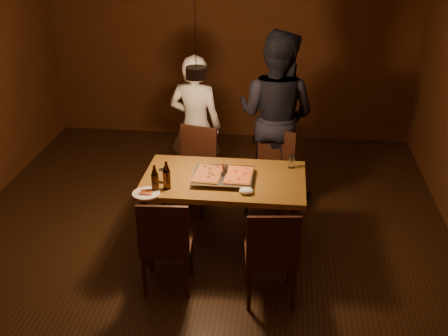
# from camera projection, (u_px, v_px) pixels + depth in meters

# --- Properties ---
(room_shell) EXTENTS (6.00, 6.00, 6.00)m
(room_shell) POSITION_uv_depth(u_px,v_px,m) (197.00, 112.00, 4.89)
(room_shell) COLOR #331F0E
(room_shell) RESTS_ON ground
(dining_table) EXTENTS (1.50, 0.90, 0.75)m
(dining_table) POSITION_uv_depth(u_px,v_px,m) (224.00, 185.00, 5.22)
(dining_table) COLOR olive
(dining_table) RESTS_ON floor
(chair_far_left) EXTENTS (0.51, 0.51, 0.49)m
(chair_far_left) POSITION_uv_depth(u_px,v_px,m) (195.00, 161.00, 6.04)
(chair_far_left) COLOR #38190F
(chair_far_left) RESTS_ON floor
(chair_far_right) EXTENTS (0.53, 0.53, 0.49)m
(chair_far_right) POSITION_uv_depth(u_px,v_px,m) (273.00, 165.00, 5.95)
(chair_far_right) COLOR #38190F
(chair_far_right) RESTS_ON floor
(chair_near_left) EXTENTS (0.45, 0.45, 0.49)m
(chair_near_left) POSITION_uv_depth(u_px,v_px,m) (165.00, 238.00, 4.65)
(chair_near_left) COLOR #38190F
(chair_near_left) RESTS_ON floor
(chair_near_right) EXTENTS (0.47, 0.47, 0.49)m
(chair_near_right) POSITION_uv_depth(u_px,v_px,m) (272.00, 249.00, 4.50)
(chair_near_right) COLOR #38190F
(chair_near_right) RESTS_ON floor
(pizza_tray) EXTENTS (0.56, 0.46, 0.05)m
(pizza_tray) POSITION_uv_depth(u_px,v_px,m) (223.00, 177.00, 5.14)
(pizza_tray) COLOR silver
(pizza_tray) RESTS_ON dining_table
(pizza_meat) EXTENTS (0.27, 0.40, 0.02)m
(pizza_meat) POSITION_uv_depth(u_px,v_px,m) (208.00, 174.00, 5.13)
(pizza_meat) COLOR maroon
(pizza_meat) RESTS_ON pizza_tray
(pizza_cheese) EXTENTS (0.25, 0.39, 0.02)m
(pizza_cheese) POSITION_uv_depth(u_px,v_px,m) (239.00, 175.00, 5.11)
(pizza_cheese) COLOR gold
(pizza_cheese) RESTS_ON pizza_tray
(spatula) EXTENTS (0.12, 0.25, 0.04)m
(spatula) POSITION_uv_depth(u_px,v_px,m) (223.00, 172.00, 5.16)
(spatula) COLOR silver
(spatula) RESTS_ON pizza_tray
(beer_bottle_a) EXTENTS (0.06, 0.06, 0.25)m
(beer_bottle_a) POSITION_uv_depth(u_px,v_px,m) (155.00, 178.00, 4.90)
(beer_bottle_a) COLOR black
(beer_bottle_a) RESTS_ON dining_table
(beer_bottle_b) EXTENTS (0.07, 0.07, 0.26)m
(beer_bottle_b) POSITION_uv_depth(u_px,v_px,m) (167.00, 175.00, 4.94)
(beer_bottle_b) COLOR black
(beer_bottle_b) RESTS_ON dining_table
(water_glass_left) EXTENTS (0.08, 0.08, 0.12)m
(water_glass_left) POSITION_uv_depth(u_px,v_px,m) (163.00, 176.00, 5.09)
(water_glass_left) COLOR silver
(water_glass_left) RESTS_ON dining_table
(water_glass_right) EXTENTS (0.06, 0.06, 0.12)m
(water_glass_right) POSITION_uv_depth(u_px,v_px,m) (292.00, 162.00, 5.36)
(water_glass_right) COLOR silver
(water_glass_right) RESTS_ON dining_table
(plate_slice) EXTENTS (0.24, 0.24, 0.03)m
(plate_slice) POSITION_uv_depth(u_px,v_px,m) (146.00, 193.00, 4.88)
(plate_slice) COLOR white
(plate_slice) RESTS_ON dining_table
(napkin) EXTENTS (0.13, 0.10, 0.05)m
(napkin) POSITION_uv_depth(u_px,v_px,m) (246.00, 191.00, 4.89)
(napkin) COLOR white
(napkin) RESTS_ON dining_table
(diner_white) EXTENTS (0.64, 0.47, 1.61)m
(diner_white) POSITION_uv_depth(u_px,v_px,m) (195.00, 126.00, 6.24)
(diner_white) COLOR silver
(diner_white) RESTS_ON floor
(diner_dark) EXTENTS (1.13, 1.03, 1.89)m
(diner_dark) POSITION_uv_depth(u_px,v_px,m) (276.00, 116.00, 6.13)
(diner_dark) COLOR black
(diner_dark) RESTS_ON floor
(pendant_lamp) EXTENTS (0.18, 0.18, 1.10)m
(pendant_lamp) POSITION_uv_depth(u_px,v_px,m) (196.00, 72.00, 4.74)
(pendant_lamp) COLOR black
(pendant_lamp) RESTS_ON ceiling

